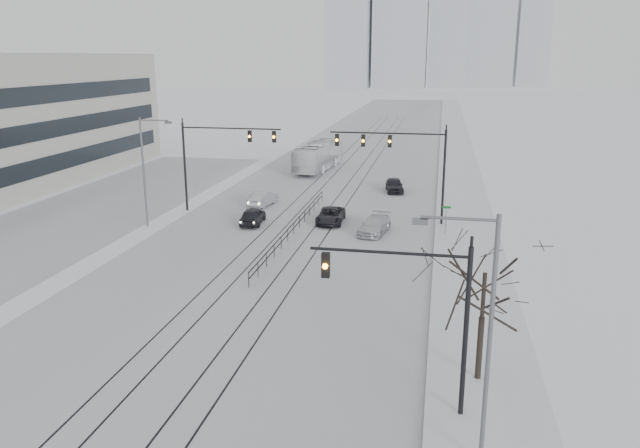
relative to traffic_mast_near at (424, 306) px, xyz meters
The scene contains 20 objects.
road 55.26m from the traffic_mast_near, 101.30° to the left, with size 22.00×260.00×0.02m, color silver.
sidewalk_east 54.26m from the traffic_mast_near, 87.13° to the left, with size 5.00×260.00×0.16m, color silver.
curb 54.19m from the traffic_mast_near, 89.72° to the left, with size 0.10×260.00×0.12m, color gray.
parking_strip 42.54m from the traffic_mast_near, 136.71° to the left, with size 14.00×60.00×0.03m, color silver.
tram_rails 35.96m from the traffic_mast_near, 107.60° to the left, with size 5.30×180.00×0.01m.
skyline 268.96m from the traffic_mast_near, 91.23° to the left, with size 96.00×48.00×72.00m.
traffic_mast_near is the anchor object (origin of this frame).
traffic_mast_ne 29.14m from the traffic_mast_near, 95.19° to the left, with size 9.60×0.37×8.00m.
traffic_mast_nw 35.69m from the traffic_mast_near, 122.77° to the left, with size 9.10×0.37×8.00m.
street_light_east 3.61m from the traffic_mast_near, 57.45° to the right, with size 2.73×0.25×9.00m.
street_light_west 33.24m from the traffic_mast_near, 133.76° to the left, with size 2.73×0.25×9.00m.
bare_tree 3.85m from the traffic_mast_near, 51.24° to the left, with size 4.40×4.40×6.10m.
median_fence 26.62m from the traffic_mast_near, 114.20° to the left, with size 0.06×24.00×1.00m.
street_sign 26.19m from the traffic_mast_near, 87.77° to the left, with size 0.70×0.06×2.40m.
sedan_sb_inner 30.59m from the traffic_mast_near, 119.45° to the left, with size 1.67×4.16×1.42m, color black.
sedan_sb_outer 36.87m from the traffic_mast_near, 115.74° to the left, with size 1.47×4.21×1.39m, color #A4A6AC.
sedan_nb_front 29.59m from the traffic_mast_near, 106.93° to the left, with size 2.11×4.58×1.27m, color black.
sedan_nb_right 26.25m from the traffic_mast_near, 100.07° to the left, with size 1.88×4.62×1.34m, color silver.
sedan_nb_far 42.05m from the traffic_mast_near, 95.73° to the left, with size 1.69×4.19×1.43m, color black.
box_truck 54.84m from the traffic_mast_near, 105.35° to the left, with size 2.86×12.22×3.40m, color silver.
Camera 1 is at (11.11, -16.35, 13.72)m, focal length 35.00 mm.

